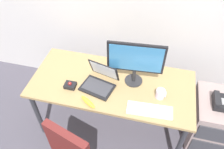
# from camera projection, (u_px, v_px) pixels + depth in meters

# --- Properties ---
(ground_plane) EXTENTS (8.00, 8.00, 0.00)m
(ground_plane) POSITION_uv_depth(u_px,v_px,m) (112.00, 122.00, 2.80)
(ground_plane) COLOR #494650
(desk) EXTENTS (1.64, 0.74, 0.73)m
(desk) POSITION_uv_depth(u_px,v_px,m) (112.00, 88.00, 2.33)
(desk) COLOR #9E8151
(desk) RESTS_ON ground
(file_cabinet) EXTENTS (0.42, 0.53, 0.63)m
(file_cabinet) POSITION_uv_depth(u_px,v_px,m) (211.00, 121.00, 2.45)
(file_cabinet) COLOR gray
(file_cabinet) RESTS_ON ground
(desk_phone) EXTENTS (0.17, 0.20, 0.09)m
(desk_phone) POSITION_uv_depth(u_px,v_px,m) (221.00, 102.00, 2.19)
(desk_phone) COLOR black
(desk_phone) RESTS_ON file_cabinet
(monitor_main) EXTENTS (0.54, 0.18, 0.47)m
(monitor_main) POSITION_uv_depth(u_px,v_px,m) (136.00, 60.00, 2.09)
(monitor_main) COLOR #262628
(monitor_main) RESTS_ON desk
(keyboard) EXTENTS (0.42, 0.16, 0.03)m
(keyboard) POSITION_uv_depth(u_px,v_px,m) (150.00, 110.00, 2.03)
(keyboard) COLOR silver
(keyboard) RESTS_ON desk
(laptop) EXTENTS (0.37, 0.36, 0.23)m
(laptop) POSITION_uv_depth(u_px,v_px,m) (100.00, 81.00, 2.22)
(laptop) COLOR black
(laptop) RESTS_ON desk
(trackball_mouse) EXTENTS (0.11, 0.09, 0.07)m
(trackball_mouse) POSITION_uv_depth(u_px,v_px,m) (70.00, 85.00, 2.22)
(trackball_mouse) COLOR black
(trackball_mouse) RESTS_ON desk
(coffee_mug) EXTENTS (0.09, 0.08, 0.09)m
(coffee_mug) POSITION_uv_depth(u_px,v_px,m) (161.00, 94.00, 2.12)
(coffee_mug) COLOR silver
(coffee_mug) RESTS_ON desk
(banana) EXTENTS (0.18, 0.14, 0.04)m
(banana) POSITION_uv_depth(u_px,v_px,m) (88.00, 102.00, 2.08)
(banana) COLOR yellow
(banana) RESTS_ON desk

